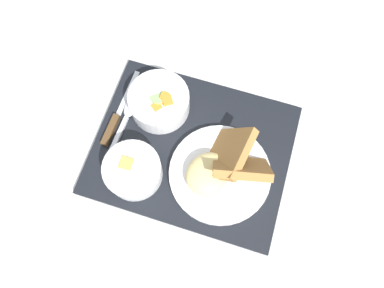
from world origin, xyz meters
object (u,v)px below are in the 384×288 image
object	(u,v)px
spoon	(128,114)
bowl_soup	(133,170)
plate_main	(221,170)
knife	(115,121)
bowl_salad	(159,101)

from	to	relation	value
spoon	bowl_soup	bearing A→B (deg)	-150.54
plate_main	knife	bearing A→B (deg)	165.91
bowl_soup	knife	size ratio (longest dim) A/B	0.62
knife	plate_main	bearing A→B (deg)	-97.72
plate_main	knife	distance (m)	0.25
bowl_soup	knife	bearing A→B (deg)	125.94
plate_main	knife	xyz separation A→B (m)	(-0.24, 0.06, -0.02)
bowl_salad	plate_main	bearing A→B (deg)	-36.65
spoon	plate_main	bearing A→B (deg)	-103.37
bowl_salad	bowl_soup	xyz separation A→B (m)	(-0.01, -0.15, 0.00)
knife	spoon	xyz separation A→B (m)	(0.02, 0.02, 0.00)
bowl_soup	spoon	size ratio (longest dim) A/B	0.78
bowl_salad	plate_main	xyz separation A→B (m)	(0.15, -0.11, -0.01)
bowl_soup	plate_main	bearing A→B (deg)	13.50
plate_main	knife	size ratio (longest dim) A/B	1.12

